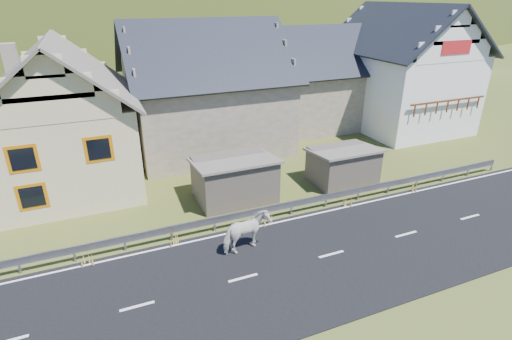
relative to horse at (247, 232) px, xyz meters
name	(u,v)px	position (x,y,z in m)	size (l,w,h in m)	color
ground	(331,255)	(3.18, -1.69, -0.91)	(160.00, 160.00, 0.00)	#3E4817
road	(331,255)	(3.18, -1.69, -0.89)	(60.00, 7.00, 0.04)	black
lane_markings	(331,254)	(3.18, -1.69, -0.87)	(60.00, 6.60, 0.01)	silver
guardrail	(292,205)	(3.18, 1.99, -0.35)	(28.10, 0.09, 0.75)	#93969B
shed_left	(234,179)	(1.18, 4.81, 0.19)	(4.30, 3.30, 2.40)	brown
shed_right	(343,166)	(7.68, 4.31, 0.09)	(3.80, 2.90, 2.20)	brown
house_cream	(61,110)	(-6.82, 10.31, 3.44)	(7.80, 9.80, 8.30)	beige
house_stone_a	(205,81)	(2.18, 13.31, 3.72)	(10.80, 9.80, 8.90)	tan
house_stone_b	(316,72)	(12.18, 15.31, 3.32)	(9.80, 8.80, 8.10)	tan
house_white	(401,63)	(18.18, 12.31, 4.15)	(8.80, 10.80, 9.70)	white
mountain	(119,67)	(8.18, 178.31, -20.91)	(440.00, 280.00, 260.00)	#25370E
horse	(247,232)	(0.00, 0.00, 0.00)	(2.06, 0.94, 1.74)	silver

